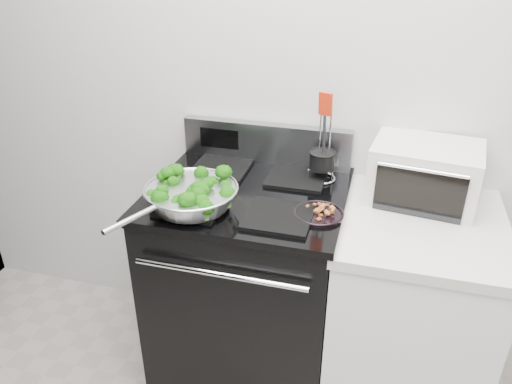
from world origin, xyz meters
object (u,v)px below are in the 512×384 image
(gas_range, at_px, (248,282))
(toaster_oven, at_px, (424,173))
(utensil_holder, at_px, (322,165))
(skillet, at_px, (191,196))
(bacon_plate, at_px, (319,211))

(gas_range, distance_m, toaster_oven, 0.89)
(utensil_holder, xyz_separation_m, toaster_oven, (0.41, -0.01, 0.02))
(skillet, relative_size, toaster_oven, 1.21)
(skillet, distance_m, utensil_holder, 0.57)
(skillet, xyz_separation_m, toaster_oven, (0.84, 0.37, 0.03))
(skillet, bearing_deg, utensil_holder, 65.11)
(bacon_plate, bearing_deg, skillet, -170.92)
(gas_range, xyz_separation_m, utensil_holder, (0.27, 0.18, 0.53))
(utensil_holder, relative_size, toaster_oven, 0.86)
(bacon_plate, bearing_deg, gas_range, 159.39)
(skillet, height_order, toaster_oven, toaster_oven)
(gas_range, xyz_separation_m, toaster_oven, (0.68, 0.18, 0.55))
(skillet, relative_size, bacon_plate, 2.90)
(utensil_holder, height_order, toaster_oven, utensil_holder)
(bacon_plate, distance_m, toaster_oven, 0.48)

